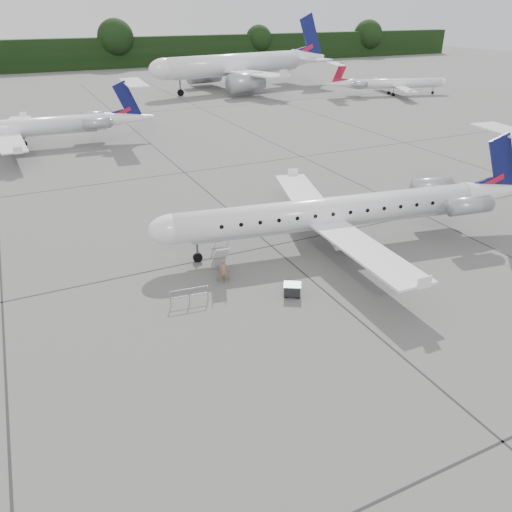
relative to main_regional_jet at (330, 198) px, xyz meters
name	(u,v)px	position (x,y,z in m)	size (l,w,h in m)	color
ground	(373,281)	(-0.25, -5.75, -3.63)	(320.00, 320.00, 0.00)	slate
treeline	(75,54)	(-0.25, 124.25, 0.37)	(260.00, 4.00, 8.00)	black
main_regional_jet	(330,198)	(0.00, 0.00, 0.00)	(28.33, 20.40, 7.27)	white
airstair	(220,258)	(-8.68, -0.69, -2.49)	(0.85, 2.10, 2.28)	white
passenger	(224,271)	(-8.88, -1.88, -2.82)	(0.59, 0.39, 1.63)	#836047
safety_railing	(189,296)	(-11.65, -3.29, -3.13)	(2.20, 0.08, 1.00)	gray
baggage_cart	(292,290)	(-5.81, -5.13, -3.21)	(0.99, 0.80, 0.85)	black
bg_narrowbody	(234,54)	(23.77, 71.58, 3.47)	(39.58, 28.50, 14.21)	white
bg_regional_left	(9,119)	(-19.31, 39.16, 0.03)	(27.94, 20.12, 7.33)	white
bg_regional_right	(397,79)	(49.83, 52.43, -0.56)	(23.40, 16.85, 6.14)	white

